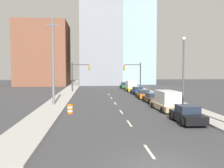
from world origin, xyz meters
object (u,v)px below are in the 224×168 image
object	(u,v)px
traffic_barrel	(70,109)
traffic_signal_left	(77,73)
sedan_blue	(138,91)
sedan_green	(125,86)
traffic_signal_right	(135,73)
sedan_orange	(144,94)
sedan_brown	(153,98)
sedan_black	(187,115)
box_truck_yellow	(131,86)
street_lamp	(183,67)
utility_pole_left_mid	(53,61)
box_truck_tan	(167,101)

from	to	relation	value
traffic_barrel	traffic_signal_left	bearing A→B (deg)	91.34
sedan_blue	sedan_green	xyz separation A→B (m)	(-0.45, 14.39, 0.03)
traffic_barrel	sedan_blue	size ratio (longest dim) A/B	0.21
traffic_signal_left	traffic_signal_right	xyz separation A→B (m)	(11.81, 0.00, 0.00)
sedan_orange	sedan_green	size ratio (longest dim) A/B	0.98
sedan_brown	sedan_green	size ratio (longest dim) A/B	1.07
sedan_black	box_truck_yellow	size ratio (longest dim) A/B	0.69
traffic_signal_right	sedan_black	world-z (taller)	traffic_signal_right
traffic_barrel	sedan_green	xyz separation A→B (m)	(10.15, 33.17, 0.20)
traffic_signal_right	street_lamp	distance (m)	22.28
traffic_signal_left	sedan_green	bearing A→B (deg)	38.47
street_lamp	box_truck_yellow	distance (m)	23.54
utility_pole_left_mid	sedan_black	size ratio (longest dim) A/B	2.56
box_truck_yellow	sedan_green	bearing A→B (deg)	91.72
box_truck_tan	traffic_barrel	bearing A→B (deg)	-177.87
sedan_orange	sedan_brown	bearing A→B (deg)	-85.87
utility_pole_left_mid	traffic_barrel	world-z (taller)	utility_pole_left_mid
utility_pole_left_mid	box_truck_tan	xyz separation A→B (m)	(13.06, -4.77, -4.50)
utility_pole_left_mid	traffic_barrel	distance (m)	8.09
sedan_black	sedan_orange	bearing A→B (deg)	89.68
sedan_black	sedan_blue	size ratio (longest dim) A/B	0.94
street_lamp	box_truck_tan	xyz separation A→B (m)	(-2.37, -1.45, -3.79)
traffic_signal_right	box_truck_tan	xyz separation A→B (m)	(-0.70, -23.64, -2.76)
traffic_signal_right	utility_pole_left_mid	bearing A→B (deg)	-126.09
traffic_signal_right	traffic_barrel	bearing A→B (deg)	-114.50
box_truck_yellow	sedan_black	bearing A→B (deg)	-90.63
box_truck_tan	sedan_blue	xyz separation A→B (m)	(0.06, 17.77, -0.39)
traffic_signal_left	traffic_signal_right	distance (m)	11.81
sedan_black	box_truck_yellow	distance (m)	30.95
traffic_signal_left	sedan_blue	xyz separation A→B (m)	(11.17, -5.87, -3.15)
sedan_orange	box_truck_yellow	distance (m)	12.83
box_truck_tan	sedan_green	bearing A→B (deg)	87.35
traffic_signal_right	traffic_barrel	distance (m)	27.29
box_truck_tan	traffic_signal_left	bearing A→B (deg)	111.83
traffic_signal_right	box_truck_tan	size ratio (longest dim) A/B	1.05
sedan_blue	sedan_green	world-z (taller)	sedan_green
street_lamp	sedan_green	xyz separation A→B (m)	(-2.75, 30.71, -4.15)
box_truck_tan	sedan_brown	size ratio (longest dim) A/B	1.18
sedan_brown	sedan_blue	distance (m)	11.43
sedan_blue	sedan_green	distance (m)	14.40
traffic_barrel	sedan_black	bearing A→B (deg)	-27.53
traffic_signal_right	box_truck_yellow	bearing A→B (deg)	131.00
box_truck_tan	sedan_orange	world-z (taller)	box_truck_tan
box_truck_yellow	utility_pole_left_mid	bearing A→B (deg)	-123.69
sedan_orange	sedan_blue	xyz separation A→B (m)	(0.19, 6.04, 0.02)
street_lamp	traffic_barrel	bearing A→B (deg)	-169.20
box_truck_tan	box_truck_yellow	size ratio (longest dim) A/B	0.92
traffic_signal_left	box_truck_tan	xyz separation A→B (m)	(11.11, -23.64, -2.76)
utility_pole_left_mid	sedan_green	size ratio (longest dim) A/B	2.43
utility_pole_left_mid	sedan_black	distance (m)	17.71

